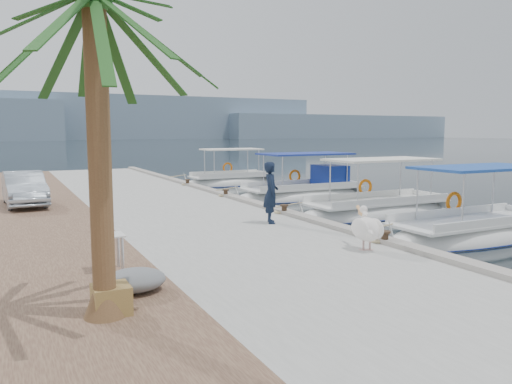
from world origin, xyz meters
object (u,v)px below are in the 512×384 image
fishing_caique_b (474,235)px  fishing_caique_c (376,213)px  fishing_caique_d (304,195)px  parked_car (24,189)px  fisherman (271,192)px  pelican (367,228)px  fishing_caique_e (230,183)px

fishing_caique_b → fishing_caique_c: size_ratio=0.95×
fishing_caique_d → parked_car: 12.47m
fishing_caique_c → parked_car: size_ratio=1.86×
fishing_caique_b → fisherman: 6.34m
fishing_caique_b → parked_car: size_ratio=1.76×
pelican → fishing_caique_e: bearing=76.0°
fishing_caique_b → parked_car: (-12.09, 10.20, 1.01)m
pelican → fishing_caique_d: bearing=64.5°
fishing_caique_c → fisherman: (-5.70, -1.88, 1.31)m
fishing_caique_d → fishing_caique_c: bearing=-91.6°
fishing_caique_d → fishing_caique_e: same height
pelican → parked_car: size_ratio=0.33×
parked_car → pelican: bearing=-62.4°
pelican → fishing_caique_c: bearing=48.1°
fishing_caique_b → fishing_caique_e: (-0.47, 17.50, 0.00)m
fishing_caique_d → parked_car: fishing_caique_d is taller
fishing_caique_b → fishing_caique_c: 4.70m
fisherman → pelican: bearing=-155.2°
fishing_caique_c → fishing_caique_d: same height
fisherman → fishing_caique_e: bearing=0.8°
fishing_caique_b → fisherman: bearing=152.9°
fishing_caique_c → fisherman: fisherman is taller
fishing_caique_e → parked_car: fishing_caique_e is taller
fishing_caique_d → parked_car: size_ratio=1.88×
fisherman → parked_car: 9.89m
fishing_caique_d → fishing_caique_b: bearing=-91.9°
fishing_caique_b → fishing_caique_e: 17.51m
fishing_caique_b → pelican: bearing=-166.4°
fishing_caique_c → fishing_caique_e: same height
fishing_caique_d → parked_car: (-12.43, -0.07, 0.95)m
parked_car → fishing_caique_b: bearing=-43.7°
fishing_caique_d → fishing_caique_e: 7.27m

